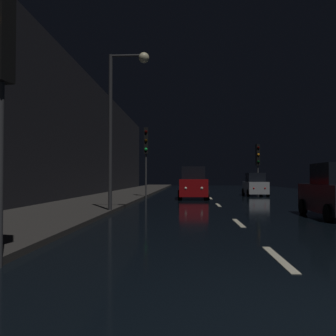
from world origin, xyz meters
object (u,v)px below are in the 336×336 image
at_px(traffic_light_far_right, 258,158).
at_px(traffic_light_near_left, 0,49).
at_px(streetlamp_overhead, 122,106).
at_px(car_parked_right_far, 255,185).
at_px(traffic_light_far_left, 146,147).
at_px(car_approaching_headlights, 193,184).

distance_m(traffic_light_far_right, traffic_light_near_left, 28.94).
distance_m(streetlamp_overhead, car_parked_right_far, 17.74).
xyz_separation_m(traffic_light_far_right, streetlamp_overhead, (-9.06, -18.23, 1.25)).
relative_size(traffic_light_far_left, car_approaching_headlights, 1.14).
bearing_deg(traffic_light_far_left, traffic_light_near_left, -6.59).
bearing_deg(streetlamp_overhead, traffic_light_far_left, 91.41).
distance_m(traffic_light_near_left, car_approaching_headlights, 20.37).
height_order(traffic_light_near_left, car_approaching_headlights, traffic_light_near_left).
distance_m(traffic_light_near_left, streetlamp_overhead, 9.18).
bearing_deg(traffic_light_near_left, traffic_light_far_left, -167.35).
distance_m(traffic_light_far_left, traffic_light_near_left, 20.43).
xyz_separation_m(traffic_light_far_left, car_parked_right_far, (8.54, 3.98, -2.88)).
bearing_deg(traffic_light_far_right, streetlamp_overhead, -33.34).
bearing_deg(traffic_light_far_left, car_parked_right_far, 108.68).
xyz_separation_m(streetlamp_overhead, car_approaching_headlights, (3.13, 10.77, -3.46)).
bearing_deg(streetlamp_overhead, car_parked_right_far, 61.60).
height_order(traffic_light_far_right, traffic_light_near_left, traffic_light_near_left).
bearing_deg(car_approaching_headlights, car_parked_right_far, 131.27).
bearing_deg(car_approaching_headlights, traffic_light_far_right, 141.48).
bearing_deg(traffic_light_far_right, car_parked_right_far, -22.10).
bearing_deg(streetlamp_overhead, traffic_light_near_left, -92.41).
xyz_separation_m(streetlamp_overhead, car_parked_right_far, (8.26, 15.27, -3.63)).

